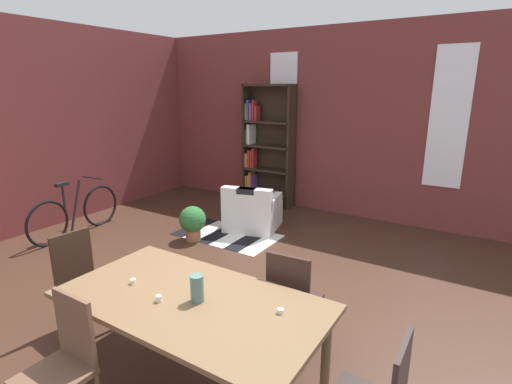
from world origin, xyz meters
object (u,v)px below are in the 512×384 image
at_px(dining_chair_far_right, 292,298).
at_px(dining_chair_head_left, 81,279).
at_px(dining_chair_near_left, 63,362).
at_px(armchair_white, 252,212).
at_px(potted_plant_by_shelf, 193,221).
at_px(vase_on_table, 197,288).
at_px(bookshelf_tall, 265,145).
at_px(bicycle_second, 76,213).
at_px(dining_table, 191,307).

distance_m(dining_chair_far_right, dining_chair_head_left, 1.98).
xyz_separation_m(dining_chair_near_left, armchair_white, (-1.02, 3.89, -0.23)).
bearing_deg(potted_plant_by_shelf, armchair_white, 61.02).
bearing_deg(dining_chair_near_left, vase_on_table, 55.54).
xyz_separation_m(dining_chair_head_left, bookshelf_tall, (-0.66, 4.46, 0.66)).
bearing_deg(potted_plant_by_shelf, vase_on_table, -47.80).
relative_size(dining_chair_near_left, bicycle_second, 0.57).
bearing_deg(dining_chair_head_left, bicycle_second, 147.72).
bearing_deg(armchair_white, vase_on_table, -63.85).
xyz_separation_m(bookshelf_tall, potted_plant_by_shelf, (0.06, -2.23, -0.87)).
relative_size(dining_table, dining_chair_near_left, 2.12).
bearing_deg(potted_plant_by_shelf, dining_chair_head_left, -75.19).
relative_size(vase_on_table, bicycle_second, 0.12).
bearing_deg(armchair_white, dining_chair_head_left, -88.23).
bearing_deg(dining_chair_far_right, potted_plant_by_shelf, 148.46).
height_order(dining_chair_near_left, bicycle_second, dining_chair_near_left).
relative_size(dining_table, bookshelf_tall, 0.87).
bearing_deg(potted_plant_by_shelf, dining_chair_far_right, -31.54).
xyz_separation_m(dining_chair_near_left, dining_chair_far_right, (0.91, 1.51, 0.00)).
distance_m(dining_table, bicycle_second, 3.98).
relative_size(dining_chair_far_right, dining_chair_head_left, 1.00).
distance_m(dining_table, vase_on_table, 0.19).
xyz_separation_m(dining_table, dining_chair_far_right, (0.46, 0.75, -0.16)).
distance_m(dining_chair_near_left, dining_chair_far_right, 1.76).
xyz_separation_m(dining_table, dining_chair_near_left, (-0.45, -0.75, -0.16)).
height_order(dining_chair_head_left, bookshelf_tall, bookshelf_tall).
bearing_deg(dining_chair_far_right, dining_chair_near_left, -121.15).
relative_size(dining_chair_near_left, dining_chair_head_left, 1.00).
bearing_deg(dining_table, vase_on_table, 0.00).
height_order(bookshelf_tall, potted_plant_by_shelf, bookshelf_tall).
bearing_deg(dining_chair_head_left, armchair_white, 91.77).
relative_size(vase_on_table, bookshelf_tall, 0.09).
bearing_deg(dining_table, bookshelf_tall, 114.47).
distance_m(armchair_white, bicycle_second, 2.77).
distance_m(dining_chair_far_right, bookshelf_tall, 4.52).
height_order(dining_chair_near_left, bookshelf_tall, bookshelf_tall).
bearing_deg(dining_chair_near_left, dining_chair_far_right, 58.85).
distance_m(dining_table, dining_chair_head_left, 1.39).
distance_m(vase_on_table, potted_plant_by_shelf, 3.08).
distance_m(dining_chair_head_left, bookshelf_tall, 4.56).
relative_size(bookshelf_tall, potted_plant_by_shelf, 4.36).
distance_m(dining_table, bookshelf_tall, 4.94).
distance_m(dining_table, dining_chair_far_right, 0.90).
xyz_separation_m(bookshelf_tall, armchair_white, (0.56, -1.33, -0.89)).
bearing_deg(bookshelf_tall, dining_chair_far_right, -56.16).
bearing_deg(dining_chair_head_left, vase_on_table, -0.27).
height_order(dining_chair_far_right, potted_plant_by_shelf, dining_chair_far_right).
bearing_deg(potted_plant_by_shelf, dining_chair_near_left, -63.15).
bearing_deg(vase_on_table, dining_chair_head_left, 179.73).
xyz_separation_m(dining_table, bookshelf_tall, (-2.03, 4.47, 0.50)).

